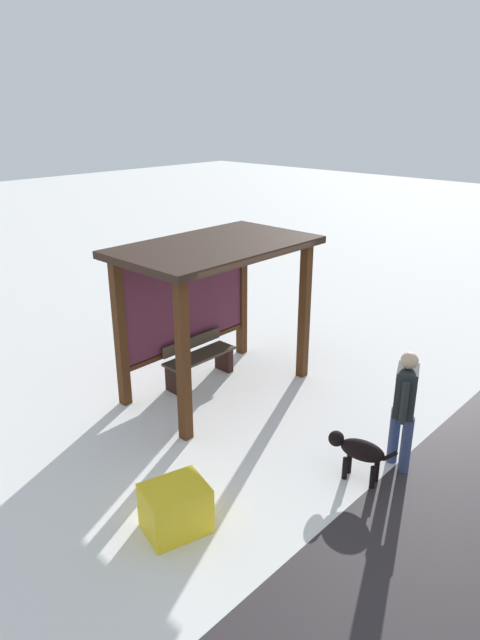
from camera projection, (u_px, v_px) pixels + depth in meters
The scene contains 6 objects.
ground_plane at pixel (218, 388), 9.50m from camera, with size 60.00×60.00×0.00m, color white.
bus_shelter at pixel (207, 276), 8.93m from camera, with size 3.18×1.90×2.53m.
bench_left_inside at pixel (199, 361), 9.66m from camera, with size 1.37×0.42×0.77m.
person_walking at pixel (405, 402), 7.11m from camera, with size 0.58×0.41×1.66m.
dog at pixel (358, 451), 7.06m from camera, with size 0.36×0.89×0.60m.
grit_bin at pixel (175, 508), 6.25m from camera, with size 0.70×0.56×0.57m, color yellow.
Camera 1 is at (-5.89, -6.06, 4.51)m, focal length 31.26 mm.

